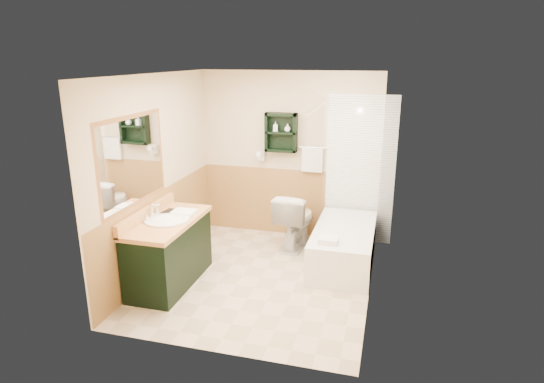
% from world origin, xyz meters
% --- Properties ---
extents(floor, '(3.00, 3.00, 0.00)m').
position_xyz_m(floor, '(0.00, 0.00, 0.00)').
color(floor, beige).
rests_on(floor, ground).
extents(back_wall, '(2.60, 0.04, 2.40)m').
position_xyz_m(back_wall, '(0.00, 1.52, 1.20)').
color(back_wall, beige).
rests_on(back_wall, ground).
extents(left_wall, '(0.04, 3.00, 2.40)m').
position_xyz_m(left_wall, '(-1.32, 0.00, 1.20)').
color(left_wall, beige).
rests_on(left_wall, ground).
extents(right_wall, '(0.04, 3.00, 2.40)m').
position_xyz_m(right_wall, '(1.32, 0.00, 1.20)').
color(right_wall, beige).
rests_on(right_wall, ground).
extents(ceiling, '(2.60, 3.00, 0.04)m').
position_xyz_m(ceiling, '(0.00, 0.00, 2.42)').
color(ceiling, white).
rests_on(ceiling, back_wall).
extents(wainscot_left, '(2.98, 2.98, 1.00)m').
position_xyz_m(wainscot_left, '(-1.29, 0.00, 0.50)').
color(wainscot_left, '#AB7B45').
rests_on(wainscot_left, left_wall).
extents(wainscot_back, '(2.58, 2.58, 1.00)m').
position_xyz_m(wainscot_back, '(0.00, 1.49, 0.50)').
color(wainscot_back, '#AB7B45').
rests_on(wainscot_back, back_wall).
extents(mirror_frame, '(1.30, 1.30, 1.00)m').
position_xyz_m(mirror_frame, '(-1.27, -0.55, 1.50)').
color(mirror_frame, brown).
rests_on(mirror_frame, left_wall).
extents(mirror_glass, '(1.20, 1.20, 0.90)m').
position_xyz_m(mirror_glass, '(-1.27, -0.55, 1.50)').
color(mirror_glass, white).
rests_on(mirror_glass, left_wall).
extents(tile_right, '(1.50, 1.50, 2.10)m').
position_xyz_m(tile_right, '(1.28, 0.75, 1.05)').
color(tile_right, white).
rests_on(tile_right, right_wall).
extents(tile_back, '(0.95, 0.95, 2.10)m').
position_xyz_m(tile_back, '(1.03, 1.48, 1.05)').
color(tile_back, white).
rests_on(tile_back, back_wall).
extents(tile_accent, '(1.50, 1.50, 0.10)m').
position_xyz_m(tile_accent, '(1.27, 0.75, 1.90)').
color(tile_accent, '#134226').
rests_on(tile_accent, right_wall).
extents(wall_shelf, '(0.45, 0.15, 0.55)m').
position_xyz_m(wall_shelf, '(-0.10, 1.41, 1.55)').
color(wall_shelf, black).
rests_on(wall_shelf, back_wall).
extents(hair_dryer, '(0.10, 0.24, 0.18)m').
position_xyz_m(hair_dryer, '(-0.40, 1.43, 1.20)').
color(hair_dryer, silver).
rests_on(hair_dryer, back_wall).
extents(towel_bar, '(0.40, 0.06, 0.40)m').
position_xyz_m(towel_bar, '(0.35, 1.45, 1.35)').
color(towel_bar, white).
rests_on(towel_bar, back_wall).
extents(curtain_rod, '(0.03, 1.60, 0.03)m').
position_xyz_m(curtain_rod, '(0.53, 0.75, 2.00)').
color(curtain_rod, silver).
rests_on(curtain_rod, back_wall).
extents(shower_curtain, '(1.05, 1.05, 1.70)m').
position_xyz_m(shower_curtain, '(0.53, 0.92, 1.15)').
color(shower_curtain, beige).
rests_on(shower_curtain, curtain_rod).
extents(vanity, '(0.59, 1.25, 0.79)m').
position_xyz_m(vanity, '(-0.99, -0.39, 0.40)').
color(vanity, black).
rests_on(vanity, ground).
extents(bathtub, '(0.74, 1.50, 0.49)m').
position_xyz_m(bathtub, '(0.93, 0.65, 0.25)').
color(bathtub, white).
rests_on(bathtub, ground).
extents(toilet, '(0.53, 0.84, 0.78)m').
position_xyz_m(toilet, '(0.20, 1.04, 0.39)').
color(toilet, white).
rests_on(toilet, ground).
extents(counter_towel, '(0.27, 0.21, 0.04)m').
position_xyz_m(counter_towel, '(-0.89, -0.15, 0.81)').
color(counter_towel, white).
rests_on(counter_towel, vanity).
extents(vanity_book, '(0.16, 0.05, 0.22)m').
position_xyz_m(vanity_book, '(-1.16, -0.16, 0.90)').
color(vanity_book, black).
rests_on(vanity_book, vanity).
extents(tub_towel, '(0.22, 0.19, 0.07)m').
position_xyz_m(tub_towel, '(0.79, 0.11, 0.53)').
color(tub_towel, white).
rests_on(tub_towel, bathtub).
extents(soap_bottle_a, '(0.08, 0.15, 0.06)m').
position_xyz_m(soap_bottle_a, '(-0.18, 1.40, 1.60)').
color(soap_bottle_a, white).
rests_on(soap_bottle_a, wall_shelf).
extents(soap_bottle_b, '(0.12, 0.14, 0.09)m').
position_xyz_m(soap_bottle_b, '(-0.01, 1.40, 1.61)').
color(soap_bottle_b, white).
rests_on(soap_bottle_b, wall_shelf).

